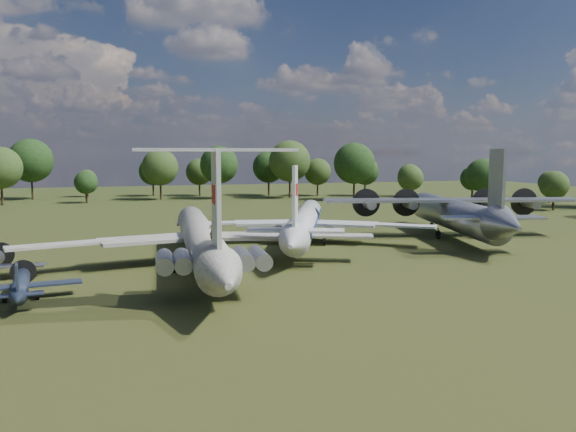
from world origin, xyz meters
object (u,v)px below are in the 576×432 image
object	(u,v)px
an12_transport	(454,219)
person_on_il62	(213,231)
small_prop_west	(21,289)
il62_airliner	(201,245)
tu104_jet	(304,227)

from	to	relation	value
an12_transport	person_on_il62	distance (m)	45.31
small_prop_west	person_on_il62	bearing A→B (deg)	-22.48
il62_airliner	an12_transport	distance (m)	38.85
tu104_jet	person_on_il62	size ratio (longest dim) A/B	25.87
il62_airliner	small_prop_west	xyz separation A→B (m)	(-16.03, -8.92, -1.46)
tu104_jet	an12_transport	xyz separation A→B (m)	(22.14, -0.88, 0.45)
il62_airliner	tu104_jet	bearing A→B (deg)	40.50
tu104_jet	il62_airliner	bearing A→B (deg)	-121.13
small_prop_west	person_on_il62	distance (m)	16.37
tu104_jet	an12_transport	bearing A→B (deg)	20.42
an12_transport	small_prop_west	bearing A→B (deg)	-146.24
an12_transport	person_on_il62	xyz separation A→B (m)	(-38.48, -23.74, 2.98)
tu104_jet	person_on_il62	xyz separation A→B (m)	(-16.33, -24.63, 3.43)
an12_transport	person_on_il62	size ratio (longest dim) A/B	23.56
an12_transport	small_prop_west	world-z (taller)	an12_transport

